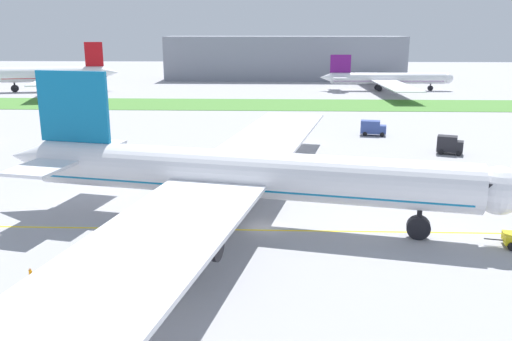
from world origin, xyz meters
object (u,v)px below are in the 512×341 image
parked_airliner_far_left (55,75)px  parked_airliner_far_centre (385,79)px  ground_crew_marshaller_front (166,288)px  service_truck_fuel_bowser (373,128)px  service_truck_catering_van (450,145)px  airliner_foreground (237,175)px  ground_crew_wingwalker_port (31,274)px

parked_airliner_far_left → parked_airliner_far_centre: 115.14m
ground_crew_marshaller_front → parked_airliner_far_centre: (47.08, 151.68, 3.18)m
service_truck_fuel_bowser → ground_crew_marshaller_front: bearing=-112.3°
ground_crew_marshaller_front → service_truck_catering_van: service_truck_catering_van is taller
parked_airliner_far_left → parked_airliner_far_centre: parked_airliner_far_left is taller
service_truck_fuel_bowser → parked_airliner_far_centre: size_ratio=0.07×
airliner_foreground → service_truck_fuel_bowser: size_ratio=17.30×
ground_crew_marshaller_front → service_truck_catering_van: (39.23, 53.57, 0.66)m
ground_crew_marshaller_front → service_truck_fuel_bowser: service_truck_fuel_bowser is taller
service_truck_fuel_bowser → parked_airliner_far_centre: (18.37, 81.71, 2.59)m
service_truck_catering_van → parked_airliner_far_centre: bearing=85.4°
airliner_foreground → ground_crew_wingwalker_port: (-16.68, -15.83, -4.72)m
ground_crew_wingwalker_port → ground_crew_marshaller_front: bearing=-10.6°
ground_crew_marshaller_front → airliner_foreground: bearing=75.9°
ground_crew_wingwalker_port → parked_airliner_far_left: 154.07m
airliner_foreground → parked_airliner_far_centre: bearing=72.3°
ground_crew_wingwalker_port → parked_airliner_far_left: size_ratio=0.02×
ground_crew_marshaller_front → parked_airliner_far_left: 160.91m
ground_crew_marshaller_front → service_truck_catering_van: 66.40m
airliner_foreground → parked_airliner_far_left: parked_airliner_far_left is taller
ground_crew_wingwalker_port → service_truck_fuel_bowser: 79.08m
ground_crew_marshaller_front → parked_airliner_far_centre: 158.85m
airliner_foreground → service_truck_fuel_bowser: (24.16, 51.88, -4.04)m
airliner_foreground → parked_airliner_far_left: 146.84m
ground_crew_wingwalker_port → airliner_foreground: bearing=43.5°
service_truck_catering_van → ground_crew_marshaller_front: bearing=-126.2°
ground_crew_wingwalker_port → service_truck_fuel_bowser: service_truck_fuel_bowser is taller
parked_airliner_far_left → service_truck_catering_van: bearing=-40.7°
service_truck_fuel_bowser → airliner_foreground: bearing=-115.0°
ground_crew_wingwalker_port → parked_airliner_far_left: (-55.77, 143.55, 4.71)m
ground_crew_wingwalker_port → parked_airliner_far_centre: 160.76m
ground_crew_wingwalker_port → service_truck_fuel_bowser: size_ratio=0.29×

